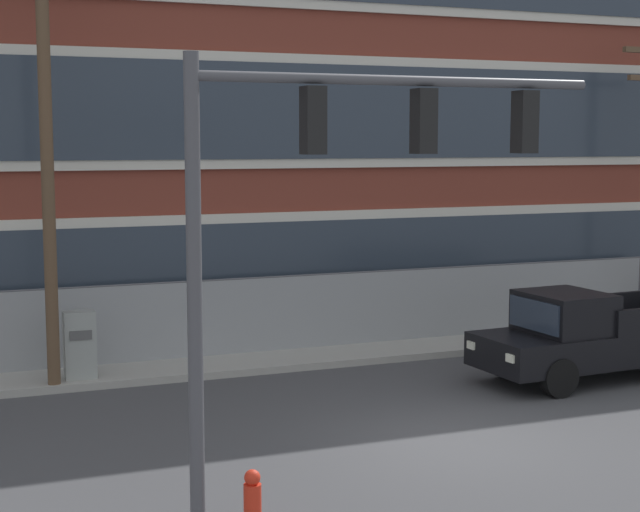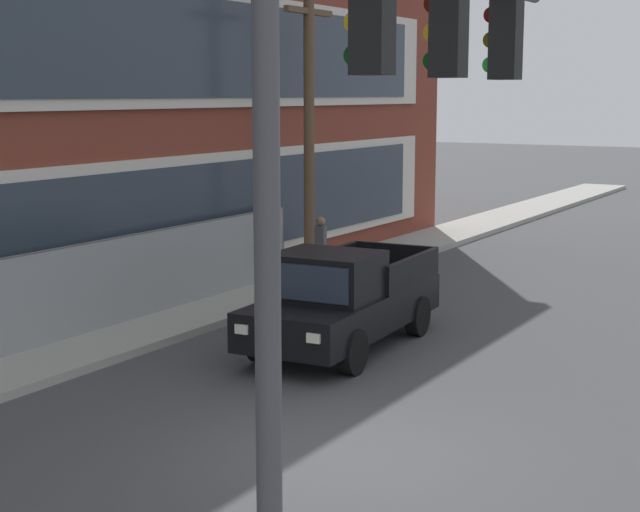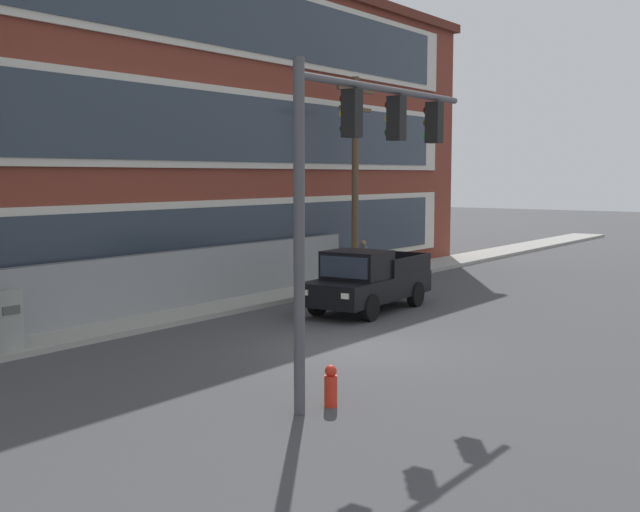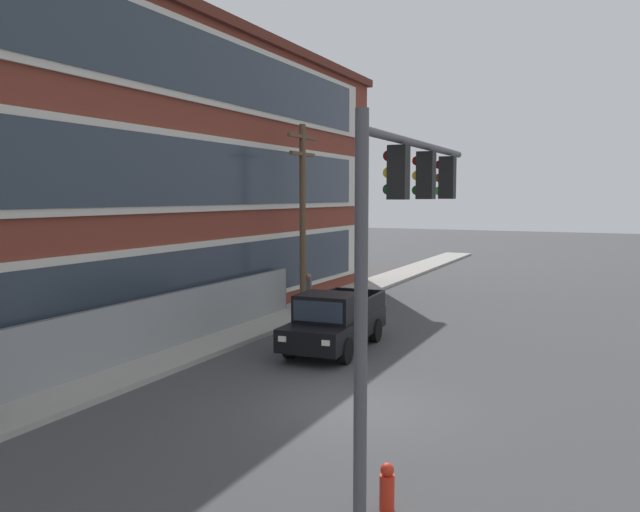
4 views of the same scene
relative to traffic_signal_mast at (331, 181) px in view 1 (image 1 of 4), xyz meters
name	(u,v)px [view 1 (image 1 of 4)]	position (x,y,z in m)	size (l,w,h in m)	color
ground_plane	(448,441)	(3.05, 2.13, -4.58)	(160.00, 160.00, 0.00)	#424244
sidewalk_building_side	(308,356)	(3.05, 8.90, -4.50)	(80.00, 2.15, 0.16)	#9E9B93
brick_mill_building	(93,114)	(-0.83, 15.16, 1.26)	(49.88, 10.98, 11.65)	brown
chain_link_fence	(238,318)	(1.51, 9.47, -3.59)	(23.20, 0.06, 1.94)	gray
traffic_signal_mast	(331,181)	(0.00, 0.00, 0.00)	(6.03, 0.43, 6.25)	#4C4C51
pickup_truck_black	(587,337)	(7.90, 4.84, -3.65)	(5.32, 2.30, 1.95)	black
utility_pole_near_corner	(46,133)	(-2.85, 8.04, 0.70)	(2.77, 0.26, 9.49)	brown
electrical_cabinet	(80,348)	(-2.28, 8.35, -3.79)	(0.65, 0.43, 1.59)	#939993
fire_hydrant	(252,498)	(-1.20, -0.19, -4.20)	(0.24, 0.24, 0.78)	red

